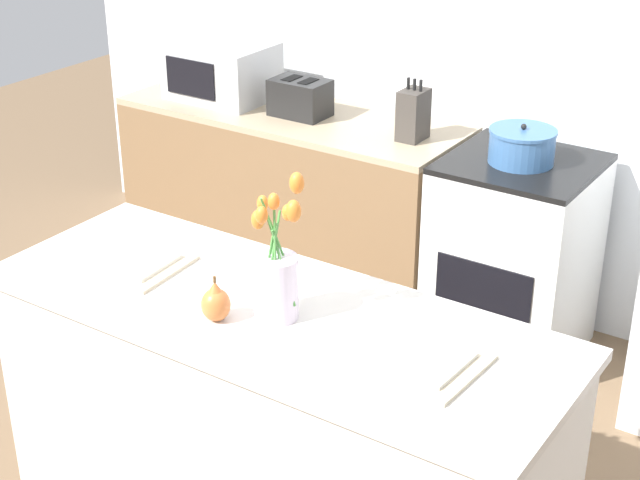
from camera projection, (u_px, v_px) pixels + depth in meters
name	position (u px, v px, depth m)	size (l,w,h in m)	color
back_wall	(548.00, 27.00, 4.16)	(5.20, 0.08, 2.70)	silver
kitchen_island	(276.00, 437.00, 3.05)	(1.80, 0.66, 0.92)	silver
back_counter	(293.00, 199.00, 4.78)	(1.68, 0.60, 0.89)	brown
stove_range	(513.00, 258.00, 4.20)	(0.60, 0.61, 0.89)	silver
flower_vase	(276.00, 276.00, 2.75)	(0.18, 0.17, 0.43)	silver
pear_figurine	(216.00, 303.00, 2.76)	(0.08, 0.08, 0.14)	#C66B33
plate_setting_left	(137.00, 263.00, 3.08)	(0.30, 0.30, 0.02)	beige
plate_setting_right	(425.00, 361.00, 2.57)	(0.30, 0.30, 0.02)	beige
toaster	(300.00, 98.00, 4.51)	(0.28, 0.18, 0.17)	black
cooking_pot	(522.00, 146.00, 3.97)	(0.27, 0.27, 0.17)	#386093
microwave	(222.00, 71.00, 4.74)	(0.48, 0.37, 0.27)	#B7BABC
knife_block	(413.00, 115.00, 4.20)	(0.10, 0.14, 0.27)	#3D3833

